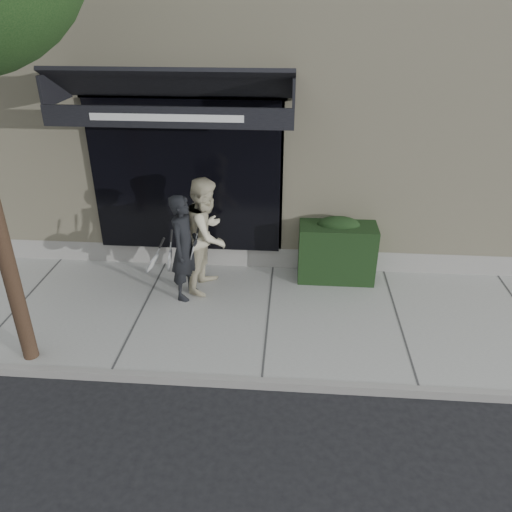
{
  "coord_description": "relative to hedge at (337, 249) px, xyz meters",
  "views": [
    {
      "loc": [
        0.31,
        -6.5,
        4.51
      ],
      "look_at": [
        -0.24,
        0.6,
        0.81
      ],
      "focal_mm": 35.0,
      "sensor_mm": 36.0,
      "label": 1
    }
  ],
  "objects": [
    {
      "name": "hedge",
      "position": [
        0.0,
        0.0,
        0.0
      ],
      "size": [
        1.3,
        0.7,
        1.14
      ],
      "color": "black",
      "rests_on": "sidewalk"
    },
    {
      "name": "pedestrian_front",
      "position": [
        -2.46,
        -0.82,
        0.34
      ],
      "size": [
        0.84,
        0.89,
        1.75
      ],
      "color": "black",
      "rests_on": "sidewalk"
    },
    {
      "name": "pedestrian_back",
      "position": [
        -2.16,
        -0.48,
        0.42
      ],
      "size": [
        0.9,
        1.06,
        1.92
      ],
      "color": "beige",
      "rests_on": "sidewalk"
    },
    {
      "name": "ground",
      "position": [
        -1.1,
        -1.25,
        -0.66
      ],
      "size": [
        80.0,
        80.0,
        0.0
      ],
      "primitive_type": "plane",
      "color": "black",
      "rests_on": "ground"
    },
    {
      "name": "curb",
      "position": [
        -1.1,
        -2.8,
        -0.59
      ],
      "size": [
        20.0,
        0.1,
        0.14
      ],
      "primitive_type": "cube",
      "color": "gray",
      "rests_on": "ground"
    },
    {
      "name": "sidewalk",
      "position": [
        -1.1,
        -1.25,
        -0.6
      ],
      "size": [
        20.0,
        3.0,
        0.12
      ],
      "primitive_type": "cube",
      "color": "gray",
      "rests_on": "ground"
    },
    {
      "name": "building_facade",
      "position": [
        -1.11,
        3.71,
        2.08
      ],
      "size": [
        14.3,
        8.04,
        5.64
      ],
      "color": "beige",
      "rests_on": "ground"
    }
  ]
}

